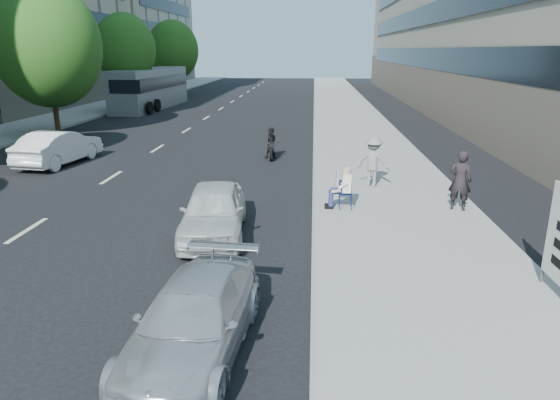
# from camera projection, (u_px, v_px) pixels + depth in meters

# --- Properties ---
(ground) EXTENTS (160.00, 160.00, 0.00)m
(ground) POSITION_uv_depth(u_px,v_px,m) (251.00, 267.00, 11.52)
(ground) COLOR black
(ground) RESTS_ON ground
(near_sidewalk) EXTENTS (5.00, 120.00, 0.15)m
(near_sidewalk) POSITION_uv_depth(u_px,v_px,m) (356.00, 131.00, 30.35)
(near_sidewalk) COLOR gray
(near_sidewalk) RESTS_ON ground
(far_sidewalk) EXTENTS (4.50, 120.00, 0.15)m
(far_sidewalk) POSITION_uv_depth(u_px,v_px,m) (28.00, 128.00, 31.67)
(far_sidewalk) COLOR gray
(far_sidewalk) RESTS_ON ground
(tree_far_c) EXTENTS (6.00, 6.00, 8.47)m
(tree_far_c) POSITION_uv_depth(u_px,v_px,m) (47.00, 46.00, 28.14)
(tree_far_c) COLOR #382616
(tree_far_c) RESTS_ON ground
(tree_far_d) EXTENTS (4.80, 4.80, 7.65)m
(tree_far_d) POSITION_uv_depth(u_px,v_px,m) (125.00, 49.00, 39.64)
(tree_far_d) COLOR #382616
(tree_far_d) RESTS_ON ground
(tree_far_e) EXTENTS (5.40, 5.40, 7.89)m
(tree_far_e) POSITION_uv_depth(u_px,v_px,m) (173.00, 50.00, 53.04)
(tree_far_e) COLOR #382616
(tree_far_e) RESTS_ON ground
(seated_protester) EXTENTS (0.83, 1.12, 1.31)m
(seated_protester) POSITION_uv_depth(u_px,v_px,m) (342.00, 185.00, 15.13)
(seated_protester) COLOR navy
(seated_protester) RESTS_ON near_sidewalk
(jogger) EXTENTS (1.31, 1.02, 1.78)m
(jogger) POSITION_uv_depth(u_px,v_px,m) (373.00, 161.00, 17.54)
(jogger) COLOR gray
(jogger) RESTS_ON near_sidewalk
(pedestrian_woman) EXTENTS (0.77, 0.62, 1.83)m
(pedestrian_woman) POSITION_uv_depth(u_px,v_px,m) (460.00, 180.00, 14.92)
(pedestrian_woman) COLOR black
(pedestrian_woman) RESTS_ON near_sidewalk
(parked_sedan) EXTENTS (2.01, 4.26, 1.20)m
(parked_sedan) POSITION_uv_depth(u_px,v_px,m) (194.00, 320.00, 8.11)
(parked_sedan) COLOR #B0B3B8
(parked_sedan) RESTS_ON ground
(white_sedan_near) EXTENTS (2.03, 4.21, 1.39)m
(white_sedan_near) POSITION_uv_depth(u_px,v_px,m) (214.00, 211.00, 13.31)
(white_sedan_near) COLOR silver
(white_sedan_near) RESTS_ON ground
(white_sedan_mid) EXTENTS (2.17, 4.67, 1.48)m
(white_sedan_mid) POSITION_uv_depth(u_px,v_px,m) (59.00, 147.00, 21.69)
(white_sedan_mid) COLOR white
(white_sedan_mid) RESTS_ON ground
(motorcycle) EXTENTS (0.73, 2.05, 1.42)m
(motorcycle) POSITION_uv_depth(u_px,v_px,m) (272.00, 145.00, 22.89)
(motorcycle) COLOR black
(motorcycle) RESTS_ON ground
(bus) EXTENTS (3.27, 12.18, 3.30)m
(bus) POSITION_uv_depth(u_px,v_px,m) (151.00, 89.00, 42.48)
(bus) COLOR gray
(bus) RESTS_ON ground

